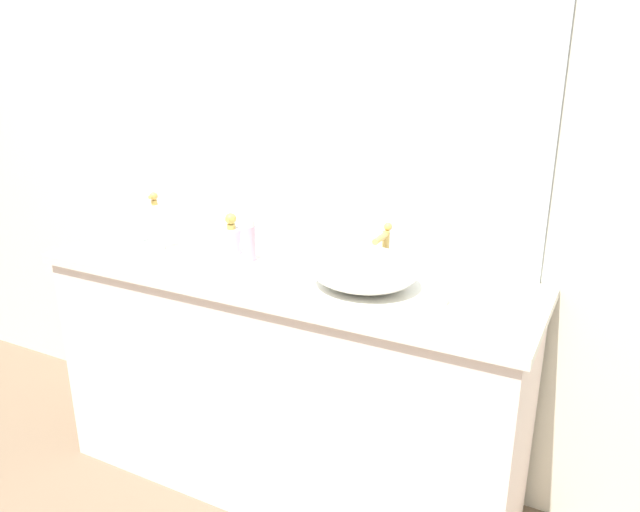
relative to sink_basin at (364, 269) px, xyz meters
The scene contains 10 objects.
bathroom_wall_rear 0.61m from the sink_basin, 137.15° to the left, with size 6.00×0.06×2.60m, color silver.
vanity_counter 0.59m from the sink_basin, behind, with size 1.74×0.54×0.87m.
wall_mirror_panel 0.67m from the sink_basin, 136.97° to the left, with size 1.61×0.01×1.15m, color #B2BCC6.
sink_basin is the anchor object (origin of this frame).
faucet 0.18m from the sink_basin, 90.00° to the left, with size 0.03×0.13×0.16m.
soap_dispenser 0.57m from the sink_basin, behind, with size 0.07×0.07×0.15m.
lotion_bottle 0.84m from the sink_basin, behind, with size 0.05×0.05×0.22m.
perfume_bottle 0.47m from the sink_basin, behind, with size 0.05×0.05×0.15m.
tissue_box 1.02m from the sink_basin, behind, with size 0.14×0.14×0.18m.
candle_jar 0.26m from the sink_basin, ahead, with size 0.06×0.06×0.04m, color beige.
Camera 1 is at (1.07, -1.28, 1.61)m, focal length 34.55 mm.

